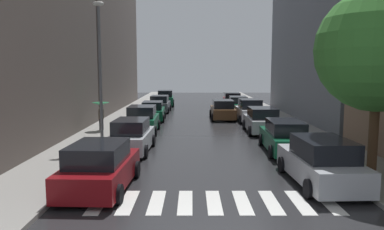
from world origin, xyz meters
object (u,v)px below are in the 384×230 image
(parked_car_right_third, at_px, (260,121))
(lamp_post_left, at_px, (98,64))
(parked_car_left_nearest, at_px, (98,168))
(parked_car_left_fourth, at_px, (151,111))
(parked_car_left_fifth, at_px, (158,104))
(pedestrian_foreground, at_px, (99,109))
(parked_car_right_fourth, at_px, (248,111))
(parked_car_right_second, at_px, (283,137))
(parked_car_right_nearest, at_px, (319,162))
(parked_car_right_fifth, at_px, (236,105))
(parked_car_left_second, at_px, (130,137))
(parked_car_left_third, at_px, (141,120))
(parked_car_left_sixth, at_px, (164,99))
(parked_car_right_sixth, at_px, (230,100))
(car_midroad, at_px, (221,110))
(street_tree_right, at_px, (376,50))

(parked_car_right_third, xyz_separation_m, lamp_post_left, (-9.51, -4.70, 3.67))
(parked_car_left_nearest, xyz_separation_m, parked_car_left_fourth, (-0.02, 17.97, -0.04))
(parked_car_left_fifth, height_order, pedestrian_foreground, pedestrian_foreground)
(parked_car_right_third, bearing_deg, parked_car_left_fourth, 53.17)
(parked_car_left_fifth, xyz_separation_m, parked_car_right_fourth, (7.80, -6.60, 0.07))
(parked_car_left_fourth, height_order, parked_car_right_second, parked_car_right_second)
(parked_car_right_nearest, height_order, pedestrian_foreground, pedestrian_foreground)
(parked_car_left_nearest, distance_m, parked_car_right_fifth, 25.29)
(parked_car_left_nearest, bearing_deg, parked_car_right_fourth, -21.78)
(parked_car_left_second, bearing_deg, parked_car_right_nearest, -123.38)
(parked_car_left_nearest, xyz_separation_m, parked_car_right_second, (7.86, 6.04, -0.02))
(parked_car_right_fourth, distance_m, pedestrian_foreground, 11.98)
(parked_car_left_third, bearing_deg, parked_car_right_nearest, -145.45)
(parked_car_left_second, xyz_separation_m, parked_car_left_fifth, (-0.11, 18.00, -0.02))
(parked_car_left_sixth, bearing_deg, parked_car_right_sixth, -96.24)
(car_midroad, distance_m, pedestrian_foreground, 10.97)
(parked_car_right_nearest, bearing_deg, pedestrian_foreground, 40.76)
(parked_car_left_fifth, height_order, parked_car_right_sixth, parked_car_left_fifth)
(parked_car_right_fifth, bearing_deg, parked_car_right_second, -177.15)
(parked_car_right_second, bearing_deg, parked_car_right_third, 2.04)
(parked_car_left_fifth, xyz_separation_m, parked_car_right_nearest, (7.85, -23.41, 0.04))
(parked_car_right_nearest, xyz_separation_m, parked_car_right_sixth, (-0.12, 29.28, -0.06))
(parked_car_right_second, height_order, parked_car_right_third, parked_car_right_third)
(parked_car_left_second, distance_m, street_tree_right, 11.72)
(parked_car_right_second, distance_m, street_tree_right, 6.46)
(parked_car_right_second, bearing_deg, parked_car_left_nearest, 129.31)
(parked_car_left_fifth, bearing_deg, pedestrian_foreground, 167.23)
(parked_car_left_second, distance_m, parked_car_left_third, 5.89)
(parked_car_right_third, bearing_deg, parked_car_left_third, 91.06)
(parked_car_right_second, distance_m, pedestrian_foreground, 12.29)
(parked_car_left_fifth, height_order, parked_car_right_fifth, parked_car_left_fifth)
(pedestrian_foreground, bearing_deg, parked_car_right_fourth, 110.23)
(parked_car_right_fourth, bearing_deg, parked_car_right_third, 178.53)
(parked_car_left_fifth, xyz_separation_m, parked_car_right_sixth, (7.73, 5.88, -0.03))
(parked_car_right_nearest, relative_size, car_midroad, 1.09)
(parked_car_right_nearest, bearing_deg, street_tree_right, -68.98)
(parked_car_left_fifth, height_order, parked_car_right_second, parked_car_left_fifth)
(parked_car_left_nearest, xyz_separation_m, parked_car_left_sixth, (0.12, 30.41, 0.05))
(parked_car_left_fifth, bearing_deg, parked_car_right_second, -155.81)
(parked_car_left_fourth, bearing_deg, parked_car_right_third, -128.68)
(parked_car_left_second, xyz_separation_m, parked_car_left_fourth, (-0.16, 11.94, -0.05))
(parked_car_left_fourth, bearing_deg, parked_car_right_second, -148.13)
(parked_car_left_second, xyz_separation_m, parked_car_left_sixth, (-0.02, 24.37, 0.05))
(parked_car_left_fifth, bearing_deg, parked_car_right_fourth, -129.56)
(parked_car_left_third, distance_m, car_midroad, 9.02)
(parked_car_left_third, height_order, parked_car_right_sixth, parked_car_left_third)
(car_midroad, bearing_deg, parked_car_left_fourth, 97.58)
(parked_car_right_sixth, bearing_deg, parked_car_right_fifth, -178.51)
(parked_car_right_nearest, xyz_separation_m, pedestrian_foreground, (-10.71, 11.41, 0.74))
(parked_car_right_sixth, bearing_deg, parked_car_right_third, -177.76)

